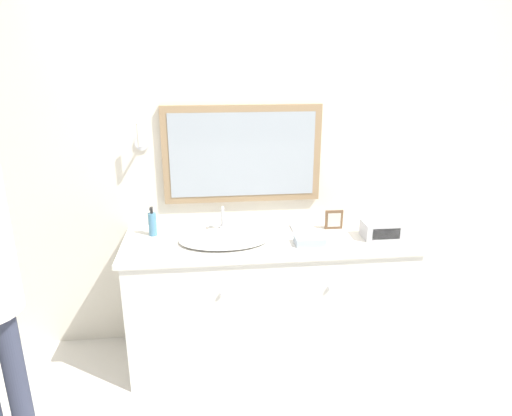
% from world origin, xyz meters
% --- Properties ---
extents(ground_plane, '(14.00, 14.00, 0.00)m').
position_xyz_m(ground_plane, '(0.00, 0.00, 0.00)').
color(ground_plane, silver).
extents(wall_back, '(8.00, 0.18, 2.55)m').
position_xyz_m(wall_back, '(-0.00, 0.65, 1.28)').
color(wall_back, silver).
rests_on(wall_back, ground_plane).
extents(vanity_counter, '(1.81, 0.61, 0.86)m').
position_xyz_m(vanity_counter, '(0.00, 0.31, 0.43)').
color(vanity_counter, silver).
rests_on(vanity_counter, ground_plane).
extents(sink_basin, '(0.55, 0.40, 0.16)m').
position_xyz_m(sink_basin, '(-0.28, 0.29, 0.88)').
color(sink_basin, white).
rests_on(sink_basin, vanity_counter).
extents(soap_bottle, '(0.05, 0.05, 0.19)m').
position_xyz_m(soap_bottle, '(-0.73, 0.44, 0.94)').
color(soap_bottle, teal).
rests_on(soap_bottle, vanity_counter).
extents(appliance_box, '(0.24, 0.15, 0.10)m').
position_xyz_m(appliance_box, '(0.70, 0.24, 0.91)').
color(appliance_box, '#BCBCC1').
rests_on(appliance_box, vanity_counter).
extents(picture_frame, '(0.12, 0.01, 0.13)m').
position_xyz_m(picture_frame, '(0.44, 0.42, 0.92)').
color(picture_frame, brown).
rests_on(picture_frame, vanity_counter).
extents(hand_towel_near_sink, '(0.18, 0.12, 0.04)m').
position_xyz_m(hand_towel_near_sink, '(0.23, 0.19, 0.88)').
color(hand_towel_near_sink, '#A8B7C6').
rests_on(hand_towel_near_sink, vanity_counter).
extents(metal_tray, '(0.14, 0.12, 0.01)m').
position_xyz_m(metal_tray, '(0.24, 0.45, 0.86)').
color(metal_tray, silver).
rests_on(metal_tray, vanity_counter).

